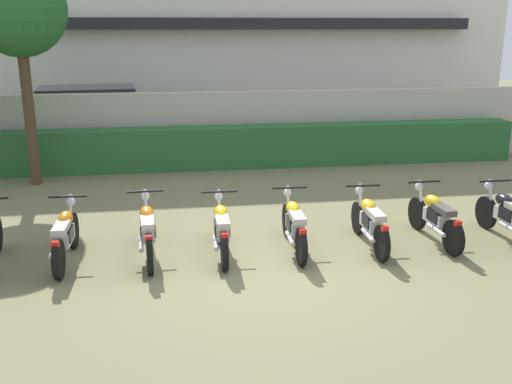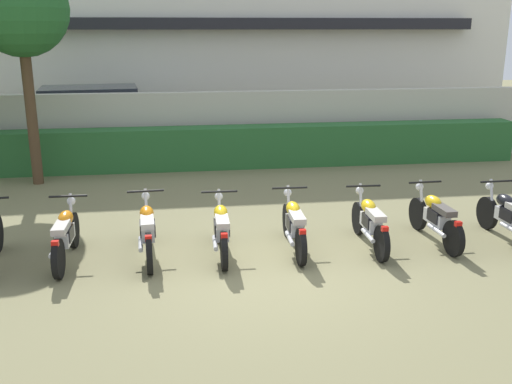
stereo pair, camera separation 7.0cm
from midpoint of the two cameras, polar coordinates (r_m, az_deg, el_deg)
name	(u,v)px [view 2 (the right image)]	position (r m, az deg, el deg)	size (l,w,h in m)	color
ground	(266,270)	(8.88, 1.18, -7.69)	(60.00, 60.00, 0.00)	olive
building	(205,29)	(22.46, -4.99, 15.66)	(20.76, 6.50, 6.95)	silver
compound_wall	(222,127)	(15.78, -3.25, 6.39)	(19.73, 0.30, 1.90)	#BCB7A8
hedge_row	(224,147)	(15.17, -2.99, 4.41)	(15.78, 0.70, 1.07)	#28602D
parked_car	(96,119)	(17.79, -15.31, 6.89)	(4.66, 2.44, 1.89)	#9EA3A8
tree_far_side	(20,10)	(14.17, -22.02, 16.21)	(2.10, 2.10, 5.00)	#4C3823
motorcycle_in_row_2	(65,235)	(9.49, -18.04, -4.03)	(0.60, 1.86, 0.96)	black
motorcycle_in_row_3	(148,230)	(9.37, -10.41, -3.68)	(0.60, 1.97, 0.97)	black
motorcycle_in_row_4	(221,229)	(9.31, -3.22, -3.62)	(0.60, 1.81, 0.95)	black
motorcycle_in_row_5	(294,224)	(9.53, 3.96, -3.19)	(0.60, 1.87, 0.95)	black
motorcycle_in_row_6	(370,222)	(9.83, 11.34, -2.88)	(0.60, 1.85, 0.95)	black
motorcycle_in_row_7	(435,217)	(10.33, 17.42, -2.37)	(0.60, 1.89, 0.95)	black
motorcycle_in_row_8	(508,216)	(10.83, 23.70, -2.17)	(0.60, 1.84, 0.96)	black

